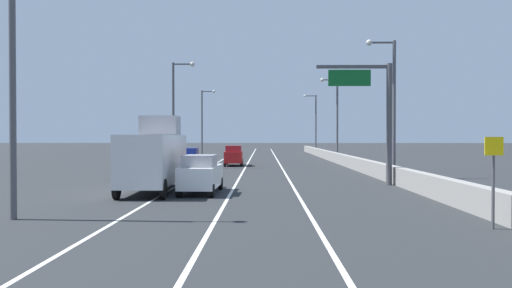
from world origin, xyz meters
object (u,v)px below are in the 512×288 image
object	(u,v)px
speed_advisory_sign	(493,175)
car_blue_1	(187,161)
lamp_post_left_far	(204,118)
car_white_0	(201,174)
lamp_post_left_mid	(176,107)
lamp_post_right_third	(335,113)
overhead_sign_gantry	(377,108)
lamp_post_right_second	(390,99)
car_red_2	(234,156)
lamp_post_left_near	(20,62)
box_truck	(155,156)
lamp_post_right_fourth	(314,120)

from	to	relation	value
speed_advisory_sign	car_blue_1	bearing A→B (deg)	119.81
lamp_post_left_far	car_white_0	world-z (taller)	lamp_post_left_far
lamp_post_left_mid	car_white_0	xyz separation A→B (m)	(4.83, -20.93, -4.69)
lamp_post_right_third	lamp_post_left_far	world-z (taller)	same
lamp_post_left_far	overhead_sign_gantry	bearing A→B (deg)	-70.74
overhead_sign_gantry	lamp_post_right_second	world-z (taller)	lamp_post_right_second
speed_advisory_sign	car_white_0	world-z (taller)	speed_advisory_sign
speed_advisory_sign	lamp_post_right_second	bearing A→B (deg)	85.40
lamp_post_right_second	lamp_post_right_third	bearing A→B (deg)	91.27
car_blue_1	lamp_post_right_third	bearing A→B (deg)	56.19
lamp_post_right_third	car_red_2	size ratio (longest dim) A/B	2.17
lamp_post_left_near	lamp_post_right_third	bearing A→B (deg)	68.16
speed_advisory_sign	box_truck	xyz separation A→B (m)	(-13.42, 11.35, 0.15)
lamp_post_right_fourth	lamp_post_left_near	distance (m)	70.14
car_blue_1	lamp_post_right_fourth	bearing A→B (deg)	72.67
lamp_post_right_second	lamp_post_right_fourth	bearing A→B (deg)	90.69
lamp_post_right_fourth	car_blue_1	world-z (taller)	lamp_post_right_fourth
lamp_post_left_mid	lamp_post_right_second	bearing A→B (deg)	-32.39
lamp_post_left_near	lamp_post_left_mid	world-z (taller)	same
car_white_0	box_truck	size ratio (longest dim) A/B	0.57
lamp_post_right_third	lamp_post_left_mid	distance (m)	21.61
car_white_0	lamp_post_right_fourth	bearing A→B (deg)	78.74
car_blue_1	lamp_post_left_near	bearing A→B (deg)	-97.55
lamp_post_left_near	box_truck	world-z (taller)	lamp_post_left_near
box_truck	lamp_post_right_third	bearing A→B (deg)	66.69
lamp_post_right_third	car_blue_1	xyz separation A→B (m)	(-14.49, -21.64, -4.66)
lamp_post_right_second	lamp_post_right_third	distance (m)	24.66
car_red_2	box_truck	distance (m)	24.61
lamp_post_left_far	lamp_post_left_near	bearing A→B (deg)	-89.86
car_blue_1	car_red_2	xyz separation A→B (m)	(2.93, 12.37, -0.02)
lamp_post_right_second	lamp_post_left_near	xyz separation A→B (m)	(-17.91, -18.66, 0.00)
speed_advisory_sign	car_blue_1	distance (m)	26.97
car_white_0	car_red_2	size ratio (longest dim) A/B	1.05
lamp_post_right_third	lamp_post_right_second	bearing A→B (deg)	-88.73
lamp_post_right_fourth	box_truck	bearing A→B (deg)	-103.92
overhead_sign_gantry	car_white_0	xyz separation A→B (m)	(-10.33, -4.80, -3.71)
lamp_post_left_far	car_white_0	xyz separation A→B (m)	(5.65, -50.52, -4.69)
speed_advisory_sign	lamp_post_left_mid	distance (m)	35.20
lamp_post_right_fourth	lamp_post_right_third	bearing A→B (deg)	-89.89
speed_advisory_sign	lamp_post_right_third	world-z (taller)	lamp_post_right_third
lamp_post_right_second	car_blue_1	world-z (taller)	lamp_post_right_second
overhead_sign_gantry	lamp_post_right_third	bearing A→B (deg)	87.06
lamp_post_left_far	car_blue_1	distance (m)	37.91
lamp_post_right_third	car_white_0	world-z (taller)	lamp_post_right_third
lamp_post_left_mid	car_white_0	distance (m)	21.98
speed_advisory_sign	lamp_post_right_fourth	bearing A→B (deg)	89.14
lamp_post_left_near	lamp_post_right_second	bearing A→B (deg)	46.17
speed_advisory_sign	car_red_2	xyz separation A→B (m)	(-10.47, 35.76, -0.73)
lamp_post_left_mid	car_blue_1	distance (m)	9.44
lamp_post_right_second	box_truck	bearing A→B (deg)	-149.08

